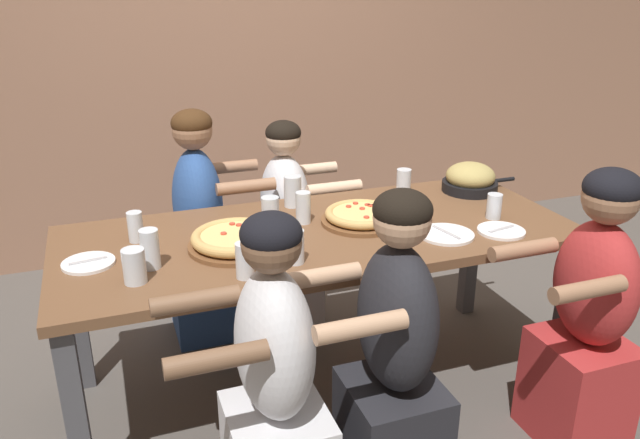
{
  "coord_description": "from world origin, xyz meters",
  "views": [
    {
      "loc": [
        -0.81,
        -2.24,
        1.75
      ],
      "look_at": [
        0.0,
        0.0,
        0.82
      ],
      "focal_mm": 35.0,
      "sensor_mm": 36.0,
      "label": 1
    }
  ],
  "objects_px": {
    "skillet_bowl": "(470,179)",
    "drinking_glass_c": "(134,266)",
    "empty_plate_b": "(88,263)",
    "drinking_glass_b": "(270,211)",
    "drinking_glass_d": "(303,208)",
    "drinking_glass_a": "(293,193)",
    "drinking_glass_f": "(494,208)",
    "drinking_glass_g": "(295,248)",
    "diner_near_right": "(588,323)",
    "diner_near_center": "(394,366)",
    "drinking_glass_j": "(136,228)",
    "pizza_board_second": "(236,239)",
    "empty_plate_c": "(501,231)",
    "drinking_glass_e": "(245,260)",
    "diner_far_center": "(286,233)",
    "diner_near_midleft": "(275,395)",
    "empty_plate_a": "(446,234)",
    "drinking_glass_i": "(404,182)",
    "pizza_board_main": "(361,216)",
    "diner_far_midleft": "(201,236)",
    "drinking_glass_h": "(150,252)"
  },
  "relations": [
    {
      "from": "drinking_glass_a",
      "to": "drinking_glass_e",
      "type": "relative_size",
      "value": 1.1
    },
    {
      "from": "skillet_bowl",
      "to": "drinking_glass_f",
      "type": "xyz_separation_m",
      "value": [
        -0.1,
        -0.35,
        -0.01
      ]
    },
    {
      "from": "drinking_glass_g",
      "to": "drinking_glass_j",
      "type": "height_order",
      "value": "drinking_glass_g"
    },
    {
      "from": "pizza_board_second",
      "to": "diner_near_center",
      "type": "distance_m",
      "value": 0.77
    },
    {
      "from": "empty_plate_b",
      "to": "drinking_glass_a",
      "type": "xyz_separation_m",
      "value": [
        0.89,
        0.34,
        0.06
      ]
    },
    {
      "from": "drinking_glass_e",
      "to": "drinking_glass_b",
      "type": "bearing_deg",
      "value": 64.96
    },
    {
      "from": "drinking_glass_b",
      "to": "drinking_glass_j",
      "type": "xyz_separation_m",
      "value": [
        -0.56,
        -0.03,
        0.01
      ]
    },
    {
      "from": "diner_near_center",
      "to": "drinking_glass_d",
      "type": "bearing_deg",
      "value": 4.7
    },
    {
      "from": "skillet_bowl",
      "to": "drinking_glass_c",
      "type": "height_order",
      "value": "skillet_bowl"
    },
    {
      "from": "skillet_bowl",
      "to": "drinking_glass_c",
      "type": "bearing_deg",
      "value": -164.3
    },
    {
      "from": "diner_near_center",
      "to": "drinking_glass_j",
      "type": "bearing_deg",
      "value": 43.02
    },
    {
      "from": "drinking_glass_c",
      "to": "diner_far_midleft",
      "type": "distance_m",
      "value": 0.99
    },
    {
      "from": "diner_near_right",
      "to": "drinking_glass_c",
      "type": "bearing_deg",
      "value": 74.87
    },
    {
      "from": "drinking_glass_h",
      "to": "diner_near_center",
      "type": "bearing_deg",
      "value": -36.53
    },
    {
      "from": "empty_plate_c",
      "to": "drinking_glass_b",
      "type": "bearing_deg",
      "value": 152.68
    },
    {
      "from": "pizza_board_main",
      "to": "skillet_bowl",
      "type": "relative_size",
      "value": 0.88
    },
    {
      "from": "skillet_bowl",
      "to": "empty_plate_b",
      "type": "xyz_separation_m",
      "value": [
        -1.77,
        -0.25,
        -0.05
      ]
    },
    {
      "from": "pizza_board_main",
      "to": "drinking_glass_e",
      "type": "bearing_deg",
      "value": -150.06
    },
    {
      "from": "diner_far_midleft",
      "to": "drinking_glass_h",
      "type": "bearing_deg",
      "value": -20.83
    },
    {
      "from": "drinking_glass_f",
      "to": "empty_plate_b",
      "type": "bearing_deg",
      "value": 176.49
    },
    {
      "from": "pizza_board_main",
      "to": "empty_plate_b",
      "type": "height_order",
      "value": "pizza_board_main"
    },
    {
      "from": "empty_plate_c",
      "to": "diner_near_right",
      "type": "height_order",
      "value": "diner_near_right"
    },
    {
      "from": "drinking_glass_f",
      "to": "drinking_glass_i",
      "type": "xyz_separation_m",
      "value": [
        -0.21,
        0.44,
        0.0
      ]
    },
    {
      "from": "empty_plate_a",
      "to": "drinking_glass_h",
      "type": "xyz_separation_m",
      "value": [
        -1.16,
        0.1,
        0.06
      ]
    },
    {
      "from": "pizza_board_main",
      "to": "drinking_glass_f",
      "type": "distance_m",
      "value": 0.58
    },
    {
      "from": "drinking_glass_b",
      "to": "drinking_glass_d",
      "type": "height_order",
      "value": "drinking_glass_d"
    },
    {
      "from": "skillet_bowl",
      "to": "diner_near_right",
      "type": "xyz_separation_m",
      "value": [
        -0.02,
        -0.89,
        -0.3
      ]
    },
    {
      "from": "drinking_glass_c",
      "to": "drinking_glass_g",
      "type": "distance_m",
      "value": 0.57
    },
    {
      "from": "diner_far_center",
      "to": "drinking_glass_i",
      "type": "bearing_deg",
      "value": 56.39
    },
    {
      "from": "drinking_glass_d",
      "to": "drinking_glass_f",
      "type": "height_order",
      "value": "drinking_glass_d"
    },
    {
      "from": "drinking_glass_e",
      "to": "drinking_glass_j",
      "type": "bearing_deg",
      "value": 125.64
    },
    {
      "from": "empty_plate_a",
      "to": "empty_plate_c",
      "type": "bearing_deg",
      "value": -10.85
    },
    {
      "from": "drinking_glass_d",
      "to": "drinking_glass_g",
      "type": "distance_m",
      "value": 0.4
    },
    {
      "from": "diner_near_midleft",
      "to": "empty_plate_b",
      "type": "bearing_deg",
      "value": 39.03
    },
    {
      "from": "drinking_glass_b",
      "to": "drinking_glass_e",
      "type": "distance_m",
      "value": 0.54
    },
    {
      "from": "drinking_glass_a",
      "to": "drinking_glass_d",
      "type": "bearing_deg",
      "value": -95.49
    },
    {
      "from": "diner_far_center",
      "to": "diner_near_right",
      "type": "bearing_deg",
      "value": 31.29
    },
    {
      "from": "diner_far_center",
      "to": "empty_plate_b",
      "type": "bearing_deg",
      "value": -54.87
    },
    {
      "from": "diner_far_center",
      "to": "skillet_bowl",
      "type": "bearing_deg",
      "value": 62.65
    },
    {
      "from": "pizza_board_main",
      "to": "drinking_glass_f",
      "type": "bearing_deg",
      "value": -14.36
    },
    {
      "from": "drinking_glass_c",
      "to": "drinking_glass_e",
      "type": "height_order",
      "value": "drinking_glass_e"
    },
    {
      "from": "diner_near_right",
      "to": "diner_near_midleft",
      "type": "xyz_separation_m",
      "value": [
        -1.23,
        -0.0,
        -0.01
      ]
    },
    {
      "from": "pizza_board_second",
      "to": "diner_near_midleft",
      "type": "relative_size",
      "value": 0.33
    },
    {
      "from": "drinking_glass_e",
      "to": "diner_far_center",
      "type": "xyz_separation_m",
      "value": [
        0.44,
        0.97,
        -0.34
      ]
    },
    {
      "from": "drinking_glass_a",
      "to": "drinking_glass_e",
      "type": "height_order",
      "value": "drinking_glass_a"
    },
    {
      "from": "drinking_glass_b",
      "to": "drinking_glass_g",
      "type": "bearing_deg",
      "value": -93.48
    },
    {
      "from": "drinking_glass_d",
      "to": "drinking_glass_f",
      "type": "bearing_deg",
      "value": -16.17
    },
    {
      "from": "empty_plate_a",
      "to": "drinking_glass_b",
      "type": "bearing_deg",
      "value": 147.51
    },
    {
      "from": "drinking_glass_e",
      "to": "diner_near_midleft",
      "type": "bearing_deg",
      "value": -89.77
    },
    {
      "from": "drinking_glass_f",
      "to": "drinking_glass_g",
      "type": "distance_m",
      "value": 0.96
    }
  ]
}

